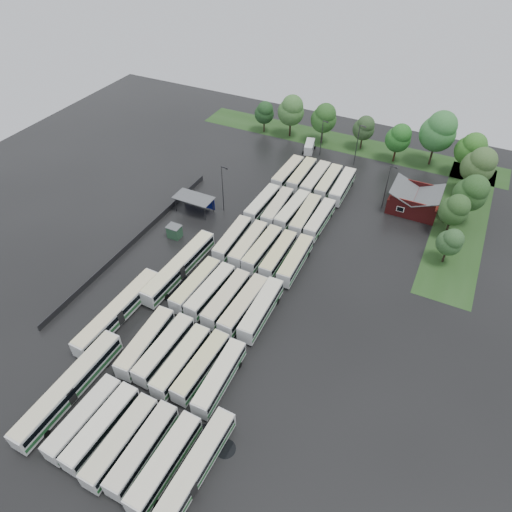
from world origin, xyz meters
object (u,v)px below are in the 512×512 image
at_px(brick_building, 414,202).
at_px(minibus, 309,146).
at_px(artic_bus_east, 189,479).
at_px(artic_bus_west_a, 70,387).

distance_m(brick_building, minibus, 32.13).
relative_size(artic_bus_east, minibus, 3.04).
xyz_separation_m(artic_bus_west_a, artic_bus_east, (21.37, -3.00, -0.09)).
height_order(artic_bus_east, minibus, artic_bus_east).
distance_m(artic_bus_east, minibus, 84.70).
relative_size(artic_bus_west_a, artic_bus_east, 1.05).
bearing_deg(artic_bus_west_a, artic_bus_east, -7.50).
distance_m(brick_building, artic_bus_west_a, 73.95).
relative_size(brick_building, artic_bus_west_a, 0.54).
xyz_separation_m(brick_building, minibus, (-28.97, 13.88, -0.51)).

